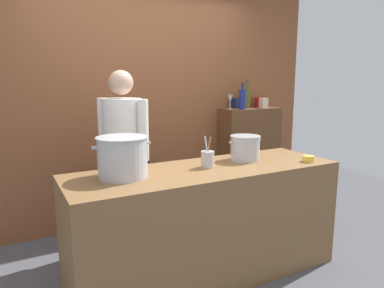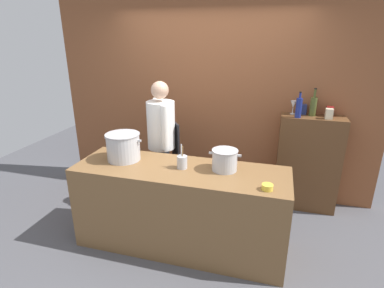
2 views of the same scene
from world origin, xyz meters
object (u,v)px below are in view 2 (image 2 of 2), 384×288
stockpot_large (123,147)px  utensil_crock (182,162)px  butter_jar (267,187)px  spice_tin_navy (303,109)px  wine_bottle_cobalt (299,107)px  spice_tin_cream (329,114)px  spice_tin_red (330,112)px  chef (162,138)px  wine_bottle_olive (313,106)px  stockpot_small (225,160)px  wine_glass_tall (293,105)px

stockpot_large → utensil_crock: stockpot_large is taller
butter_jar → spice_tin_navy: (0.33, 1.51, 0.37)m
butter_jar → wine_bottle_cobalt: size_ratio=0.32×
wine_bottle_cobalt → spice_tin_navy: wine_bottle_cobalt is taller
spice_tin_cream → spice_tin_navy: spice_tin_cream is taller
spice_tin_red → utensil_crock: bearing=-140.3°
utensil_crock → spice_tin_cream: spice_tin_cream is taller
utensil_crock → spice_tin_red: spice_tin_red is taller
chef → utensil_crock: bearing=-178.4°
stockpot_large → spice_tin_navy: size_ratio=3.52×
spice_tin_cream → spice_tin_red: (0.02, 0.12, 0.00)m
chef → wine_bottle_olive: size_ratio=4.93×
stockpot_small → spice_tin_red: (1.07, 1.16, 0.29)m
spice_tin_navy → butter_jar: bearing=-102.3°
wine_glass_tall → spice_tin_red: size_ratio=1.39×
stockpot_large → wine_glass_tall: (1.72, 1.20, 0.30)m
wine_glass_tall → spice_tin_navy: (0.12, 0.04, -0.06)m
utensil_crock → wine_glass_tall: size_ratio=1.48×
utensil_crock → chef: bearing=125.6°
stockpot_small → butter_jar: (0.43, -0.31, -0.08)m
wine_bottle_cobalt → spice_tin_navy: 0.22m
stockpot_small → wine_bottle_cobalt: 1.27m
chef → wine_bottle_olive: (1.76, 0.56, 0.39)m
chef → butter_jar: bearing=-158.0°
butter_jar → chef: bearing=145.9°
wine_bottle_cobalt → spice_tin_red: 0.40m
utensil_crock → butter_jar: 0.88m
spice_tin_cream → stockpot_large: bearing=-153.5°
stockpot_large → wine_bottle_cobalt: (1.78, 1.03, 0.31)m
stockpot_large → wine_bottle_cobalt: bearing=30.0°
spice_tin_cream → spice_tin_red: bearing=79.6°
butter_jar → spice_tin_red: spice_tin_red is taller
spice_tin_navy → stockpot_small: bearing=-122.2°
stockpot_large → wine_glass_tall: wine_glass_tall is taller
wine_glass_tall → spice_tin_red: bearing=-1.6°
stockpot_large → butter_jar: bearing=-10.5°
utensil_crock → wine_bottle_cobalt: size_ratio=0.81×
stockpot_small → spice_tin_red: bearing=47.4°
butter_jar → stockpot_large: bearing=169.5°
chef → utensil_crock: 0.81m
wine_bottle_olive → spice_tin_cream: 0.21m
utensil_crock → wine_glass_tall: 1.67m
stockpot_large → spice_tin_cream: (2.13, 1.06, 0.25)m
utensil_crock → spice_tin_navy: spice_tin_navy is taller
wine_bottle_cobalt → spice_tin_red: wine_bottle_cobalt is taller
butter_jar → spice_tin_cream: bearing=65.4°
wine_bottle_cobalt → wine_glass_tall: (-0.06, 0.17, -0.01)m
utensil_crock → spice_tin_navy: (1.18, 1.28, 0.32)m
wine_bottle_cobalt → wine_bottle_olive: size_ratio=0.92×
wine_bottle_olive → spice_tin_cream: wine_bottle_olive is taller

